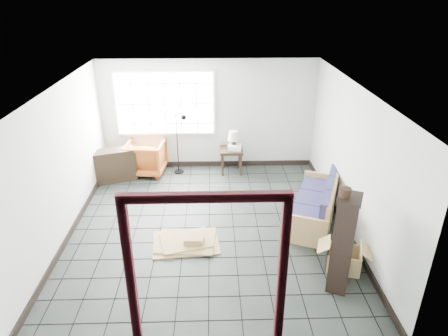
{
  "coord_description": "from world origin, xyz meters",
  "views": [
    {
      "loc": [
        0.09,
        -6.24,
        4.13
      ],
      "look_at": [
        0.28,
        0.3,
        1.07
      ],
      "focal_mm": 32.0,
      "sensor_mm": 36.0,
      "label": 1
    }
  ],
  "objects_px": {
    "armchair": "(146,156)",
    "side_table": "(231,153)",
    "tall_shelf": "(343,243)",
    "futon_sofa": "(317,206)"
  },
  "relations": [
    {
      "from": "armchair",
      "to": "side_table",
      "type": "xyz_separation_m",
      "value": [
        2.01,
        -0.0,
        0.04
      ]
    },
    {
      "from": "tall_shelf",
      "to": "side_table",
      "type": "bearing_deg",
      "value": 133.1
    },
    {
      "from": "armchair",
      "to": "side_table",
      "type": "bearing_deg",
      "value": -173.7
    },
    {
      "from": "armchair",
      "to": "side_table",
      "type": "distance_m",
      "value": 2.01
    },
    {
      "from": "side_table",
      "to": "armchair",
      "type": "bearing_deg",
      "value": 180.0
    },
    {
      "from": "futon_sofa",
      "to": "armchair",
      "type": "bearing_deg",
      "value": 170.06
    },
    {
      "from": "armchair",
      "to": "tall_shelf",
      "type": "xyz_separation_m",
      "value": [
        3.4,
        -4.03,
        0.34
      ]
    },
    {
      "from": "futon_sofa",
      "to": "side_table",
      "type": "distance_m",
      "value": 2.67
    },
    {
      "from": "futon_sofa",
      "to": "side_table",
      "type": "relative_size",
      "value": 3.43
    },
    {
      "from": "futon_sofa",
      "to": "tall_shelf",
      "type": "relative_size",
      "value": 1.31
    }
  ]
}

